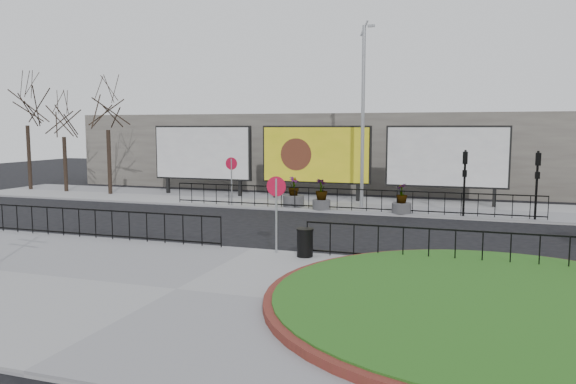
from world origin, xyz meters
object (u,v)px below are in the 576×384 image
at_px(litter_bin, 305,242).
at_px(planter_a, 294,197).
at_px(planter_c, 402,202).
at_px(planter_b, 321,197).
at_px(lamp_post, 363,113).
at_px(billboard_mid, 316,155).

relative_size(litter_bin, planter_a, 0.59).
bearing_deg(planter_c, planter_a, 175.20).
xyz_separation_m(litter_bin, planter_b, (-2.20, 10.00, 0.16)).
distance_m(planter_a, planter_c, 5.52).
bearing_deg(lamp_post, billboard_mid, 146.75).
xyz_separation_m(litter_bin, planter_a, (-3.79, 10.46, 0.05)).
bearing_deg(planter_b, lamp_post, 43.52).
relative_size(planter_a, planter_c, 1.08).
bearing_deg(planter_a, planter_c, -4.80).
height_order(planter_a, planter_c, planter_a).
relative_size(lamp_post, planter_b, 6.09).
height_order(lamp_post, litter_bin, lamp_post).
relative_size(billboard_mid, planter_b, 4.09).
distance_m(billboard_mid, planter_c, 6.62).
distance_m(billboard_mid, lamp_post, 4.23).
relative_size(billboard_mid, planter_c, 4.41).
distance_m(lamp_post, planter_b, 4.71).
bearing_deg(lamp_post, planter_b, -136.48).
bearing_deg(planter_a, billboard_mid, 84.96).
bearing_deg(lamp_post, litter_bin, -87.48).
height_order(lamp_post, planter_a, lamp_post).
bearing_deg(planter_b, planter_a, 163.89).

